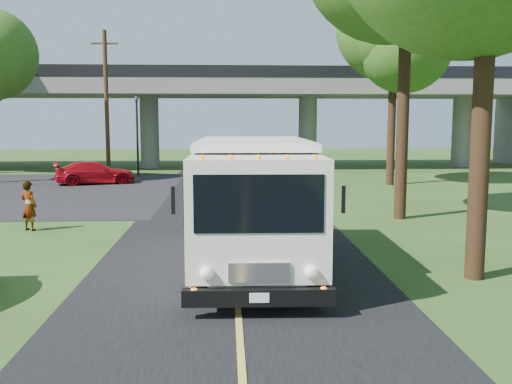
{
  "coord_description": "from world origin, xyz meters",
  "views": [
    {
      "loc": [
        -0.2,
        -11.55,
        3.63
      ],
      "look_at": [
        0.63,
        4.48,
        1.6
      ],
      "focal_mm": 40.0,
      "sensor_mm": 36.0,
      "label": 1
    }
  ],
  "objects": [
    {
      "name": "pedestrian",
      "position": [
        -6.72,
        7.35,
        0.82
      ],
      "size": [
        0.71,
        0.62,
        1.65
      ],
      "primitive_type": "imported",
      "rotation": [
        0.0,
        0.0,
        2.68
      ],
      "color": "gray",
      "rests_on": "ground"
    },
    {
      "name": "ground",
      "position": [
        0.0,
        0.0,
        0.0
      ],
      "size": [
        120.0,
        120.0,
        0.0
      ],
      "primitive_type": "plane",
      "color": "#294117",
      "rests_on": "ground"
    },
    {
      "name": "traffic_signal",
      "position": [
        -6.0,
        26.0,
        3.2
      ],
      "size": [
        0.18,
        0.22,
        5.2
      ],
      "color": "black",
      "rests_on": "ground"
    },
    {
      "name": "overpass",
      "position": [
        0.0,
        32.0,
        4.56
      ],
      "size": [
        54.0,
        10.0,
        7.3
      ],
      "color": "slate",
      "rests_on": "ground"
    },
    {
      "name": "lane_line",
      "position": [
        0.0,
        10.0,
        0.03
      ],
      "size": [
        0.12,
        90.0,
        0.01
      ],
      "primitive_type": "cube",
      "color": "gold",
      "rests_on": "road"
    },
    {
      "name": "utility_pole",
      "position": [
        -7.5,
        24.0,
        4.59
      ],
      "size": [
        1.6,
        0.26,
        9.0
      ],
      "color": "#472D19",
      "rests_on": "ground"
    },
    {
      "name": "tree_right_far",
      "position": [
        9.21,
        19.84,
        8.3
      ],
      "size": [
        5.77,
        5.67,
        10.99
      ],
      "color": "#382314",
      "rests_on": "ground"
    },
    {
      "name": "step_van",
      "position": [
        0.45,
        2.13,
        1.71
      ],
      "size": [
        2.91,
        7.55,
        3.15
      ],
      "rotation": [
        0.0,
        0.0,
        -0.02
      ],
      "color": "silver",
      "rests_on": "ground"
    },
    {
      "name": "road",
      "position": [
        0.0,
        10.0,
        0.01
      ],
      "size": [
        7.0,
        90.0,
        0.02
      ],
      "primitive_type": "cube",
      "color": "black",
      "rests_on": "ground"
    },
    {
      "name": "red_sedan",
      "position": [
        -7.7,
        21.18,
        0.64
      ],
      "size": [
        4.78,
        3.08,
        1.29
      ],
      "primitive_type": "imported",
      "rotation": [
        0.0,
        0.0,
        1.88
      ],
      "color": "#A60A13",
      "rests_on": "ground"
    },
    {
      "name": "parking_lot",
      "position": [
        -11.0,
        18.0,
        0.01
      ],
      "size": [
        16.0,
        18.0,
        0.01
      ],
      "primitive_type": "cube",
      "color": "black",
      "rests_on": "ground"
    }
  ]
}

